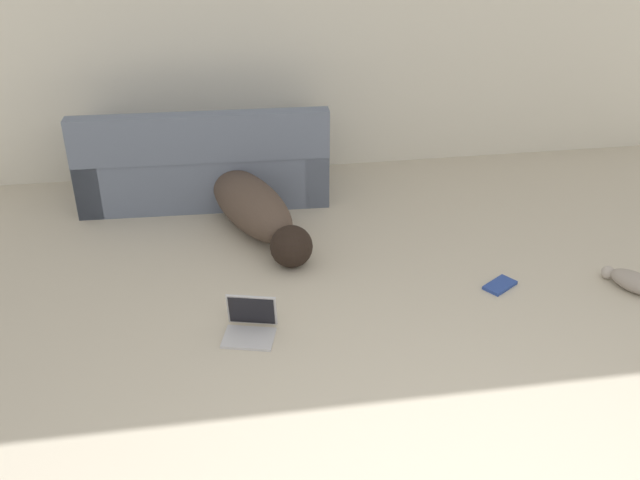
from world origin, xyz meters
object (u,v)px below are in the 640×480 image
Objects in this scene: dog at (255,209)px; book_blue at (500,285)px; laptop_open at (251,321)px; couch at (205,165)px; cat at (632,281)px.

book_blue is (1.58, -1.06, -0.18)m from dog.
dog reaches higher than laptop_open.
couch is 3.43m from cat.
dog is at bearing 33.49° from cat.
laptop_open is 1.74m from book_blue.
book_blue is at bearing 23.17° from laptop_open.
book_blue is at bearing 49.39° from cat.
book_blue is at bearing 139.92° from couch.
couch is at bearing 111.43° from laptop_open.
cat is at bearing 42.54° from dog.
dog is 6.28× the size of book_blue.
laptop_open is at bearing -171.82° from book_blue.
cat is (2.45, -1.23, -0.13)m from dog.
cat is at bearing 16.83° from laptop_open.
couch is 2.65m from book_blue.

